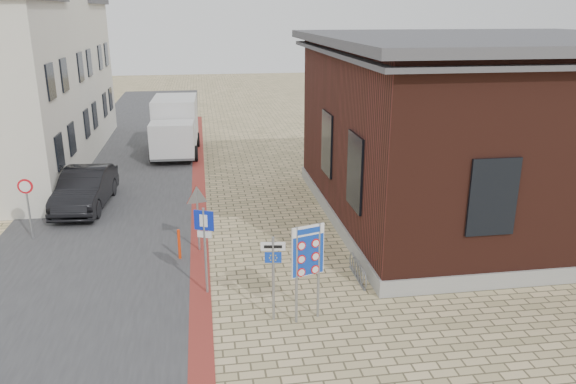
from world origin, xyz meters
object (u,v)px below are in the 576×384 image
object	(u,v)px
border_sign	(308,253)
bollard	(179,244)
essen_sign	(273,266)
parking_sign	(205,236)
sedan	(85,189)
box_truck	(175,126)

from	to	relation	value
border_sign	bollard	bearing A→B (deg)	110.77
essen_sign	parking_sign	distance (m)	2.40
sedan	bollard	xyz separation A→B (m)	(3.87, -5.65, -0.29)
border_sign	parking_sign	distance (m)	3.13
border_sign	sedan	bearing A→B (deg)	108.76
box_truck	parking_sign	world-z (taller)	box_truck
box_truck	essen_sign	bearing A→B (deg)	-78.73
box_truck	border_sign	xyz separation A→B (m)	(3.93, -18.55, 0.31)
sedan	bollard	size ratio (longest dim) A/B	4.79
border_sign	box_truck	bearing A→B (deg)	84.70
border_sign	bollard	size ratio (longest dim) A/B	2.60
border_sign	parking_sign	xyz separation A→B (m)	(-2.53, 1.84, -0.12)
essen_sign	parking_sign	xyz separation A→B (m)	(-1.68, 1.70, 0.23)
bollard	essen_sign	bearing A→B (deg)	-58.95
sedan	parking_sign	bearing A→B (deg)	-55.86
parking_sign	bollard	size ratio (longest dim) A/B	2.54
parking_sign	border_sign	bearing A→B (deg)	-12.19
sedan	border_sign	distance (m)	12.35
box_truck	essen_sign	world-z (taller)	box_truck
border_sign	essen_sign	distance (m)	0.94
border_sign	bollard	distance (m)	5.62
essen_sign	sedan	bearing A→B (deg)	131.62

